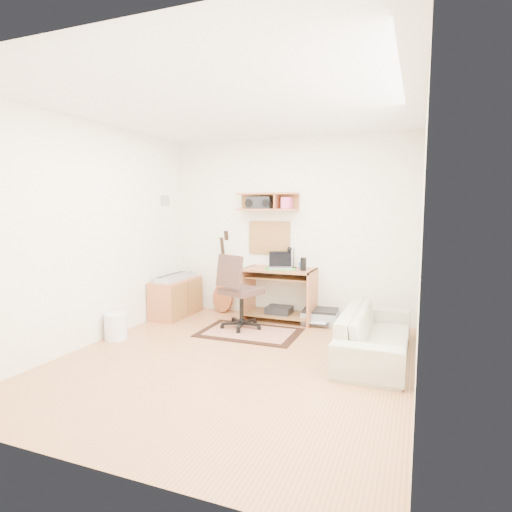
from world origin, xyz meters
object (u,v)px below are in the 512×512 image
at_px(desk, 279,295).
at_px(printer, 320,317).
at_px(cabinet, 176,297).
at_px(sofa, 376,325).
at_px(task_chair, 241,291).

distance_m(desk, printer, 0.66).
xyz_separation_m(cabinet, sofa, (2.96, -0.70, 0.07)).
distance_m(task_chair, sofa, 1.83).
distance_m(cabinet, sofa, 3.04).
xyz_separation_m(task_chair, printer, (0.92, 0.66, -0.42)).
bearing_deg(desk, printer, 7.19).
relative_size(task_chair, printer, 2.07).
bearing_deg(sofa, desk, 54.64).
height_order(task_chair, printer, task_chair).
height_order(cabinet, sofa, sofa).
bearing_deg(sofa, cabinet, 76.65).
bearing_deg(cabinet, task_chair, -12.69).
relative_size(task_chair, cabinet, 1.13).
distance_m(cabinet, printer, 2.15).
distance_m(desk, task_chair, 0.69).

